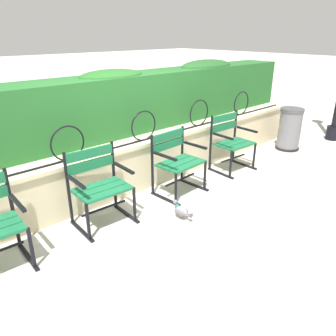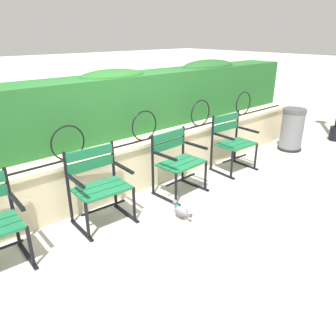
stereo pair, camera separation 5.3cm
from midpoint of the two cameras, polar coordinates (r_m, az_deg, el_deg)
ground_plane at (r=4.11m, az=1.62°, el=-7.63°), size 60.00×60.00×0.00m
stone_wall at (r=4.59m, az=-6.15°, el=0.46°), size 7.79×0.41×0.68m
iron_arch_fence at (r=4.21m, az=-9.11°, el=5.66°), size 7.24×0.02×0.42m
hedge_row at (r=4.78m, az=-9.85°, el=10.94°), size 7.63×0.64×0.94m
park_chair_centre_left at (r=3.80m, az=-11.61°, el=-2.76°), size 0.65×0.55×0.88m
park_chair_centre_right at (r=4.43m, az=1.92°, el=1.37°), size 0.67×0.56×0.84m
park_chair_rightmost at (r=5.30m, az=11.39°, el=4.64°), size 0.64×0.55×0.89m
pigeon_near_chairs at (r=3.91m, az=2.69°, el=-7.44°), size 0.12×0.29×0.22m
trash_bin at (r=6.55m, az=20.99°, el=6.12°), size 0.44×0.44×0.78m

